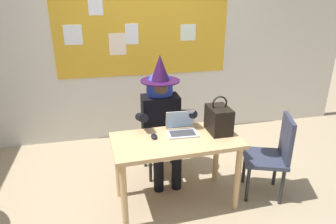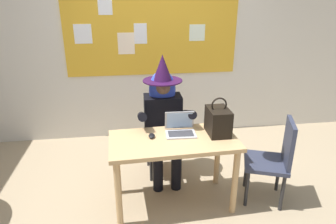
{
  "view_description": "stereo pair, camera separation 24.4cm",
  "coord_description": "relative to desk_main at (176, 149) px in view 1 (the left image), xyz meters",
  "views": [
    {
      "loc": [
        -0.63,
        -2.46,
        2.01
      ],
      "look_at": [
        0.01,
        0.31,
        0.89
      ],
      "focal_mm": 31.76,
      "sensor_mm": 36.0,
      "label": 1
    },
    {
      "loc": [
        -0.39,
        -2.51,
        2.01
      ],
      "look_at": [
        0.01,
        0.31,
        0.89
      ],
      "focal_mm": 31.76,
      "sensor_mm": 36.0,
      "label": 2
    }
  ],
  "objects": [
    {
      "name": "chair_at_desk",
      "position": [
        -0.02,
        0.67,
        -0.12
      ],
      "size": [
        0.43,
        0.43,
        0.9
      ],
      "rotation": [
        0.0,
        0.0,
        -1.55
      ],
      "color": "#4C1E19",
      "rests_on": "ground"
    },
    {
      "name": "chair_extra_corner",
      "position": [
        1.02,
        -0.09,
        -0.12
      ],
      "size": [
        0.54,
        0.54,
        0.89
      ],
      "rotation": [
        0.0,
        0.0,
        2.78
      ],
      "color": "#2D3347",
      "rests_on": "ground"
    },
    {
      "name": "computer_mouse",
      "position": [
        -0.2,
        0.07,
        0.13
      ],
      "size": [
        0.07,
        0.11,
        0.03
      ],
      "primitive_type": "ellipsoid",
      "rotation": [
        0.0,
        0.0,
        -0.09
      ],
      "color": "black",
      "rests_on": "desk_main"
    },
    {
      "name": "handbag",
      "position": [
        0.45,
        0.06,
        0.24
      ],
      "size": [
        0.2,
        0.3,
        0.38
      ],
      "rotation": [
        0.0,
        0.0,
        -0.14
      ],
      "color": "black",
      "rests_on": "desk_main"
    },
    {
      "name": "person_costumed",
      "position": [
        -0.02,
        0.55,
        0.17
      ],
      "size": [
        0.6,
        0.69,
        1.43
      ],
      "rotation": [
        0.0,
        0.0,
        -1.59
      ],
      "color": "black",
      "rests_on": "ground"
    },
    {
      "name": "ground_plane",
      "position": [
        -0.03,
        -0.01,
        -0.62
      ],
      "size": [
        24.0,
        24.0,
        0.0
      ],
      "primitive_type": "plane",
      "color": "tan"
    },
    {
      "name": "wall_back_bulletin",
      "position": [
        -0.03,
        1.74,
        0.83
      ],
      "size": [
        6.44,
        1.93,
        2.87
      ],
      "color": "silver",
      "rests_on": "ground"
    },
    {
      "name": "laptop",
      "position": [
        0.09,
        0.12,
        0.16
      ],
      "size": [
        0.31,
        0.25,
        0.21
      ],
      "rotation": [
        0.0,
        0.0,
        -0.05
      ],
      "color": "#B7B7BC",
      "rests_on": "desk_main"
    },
    {
      "name": "desk_main",
      "position": [
        0.0,
        0.0,
        0.0
      ],
      "size": [
        1.25,
        0.67,
        0.73
      ],
      "rotation": [
        0.0,
        0.0,
        0.04
      ],
      "color": "tan",
      "rests_on": "ground"
    }
  ]
}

